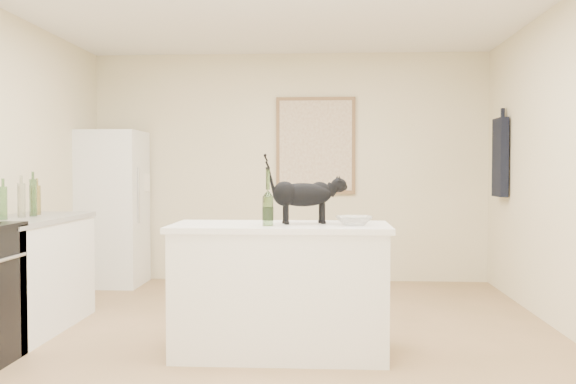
% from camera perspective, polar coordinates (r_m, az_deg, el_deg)
% --- Properties ---
extents(floor, '(5.50, 5.50, 0.00)m').
position_cam_1_polar(floor, '(4.79, -1.74, -13.45)').
color(floor, '#A9805A').
rests_on(floor, ground).
extents(wall_back, '(4.50, 0.00, 4.50)m').
position_cam_1_polar(wall_back, '(7.36, 0.13, 2.19)').
color(wall_back, beige).
rests_on(wall_back, ground).
extents(wall_front, '(4.50, 0.00, 4.50)m').
position_cam_1_polar(wall_front, '(1.89, -9.12, 2.72)').
color(wall_front, beige).
rests_on(wall_front, ground).
extents(island_base, '(1.44, 0.67, 0.86)m').
position_cam_1_polar(island_base, '(4.49, -0.68, -8.86)').
color(island_base, white).
rests_on(island_base, floor).
extents(island_top, '(1.50, 0.70, 0.04)m').
position_cam_1_polar(island_top, '(4.43, -0.68, -3.13)').
color(island_top, white).
rests_on(island_top, island_base).
extents(left_cabinets, '(0.60, 1.40, 0.86)m').
position_cam_1_polar(left_cabinets, '(5.50, -22.29, -6.99)').
color(left_cabinets, white).
rests_on(left_cabinets, floor).
extents(left_countertop, '(0.62, 1.44, 0.04)m').
position_cam_1_polar(left_countertop, '(5.45, -22.36, -2.31)').
color(left_countertop, gray).
rests_on(left_countertop, left_cabinets).
extents(fridge, '(0.68, 0.68, 1.70)m').
position_cam_1_polar(fridge, '(7.35, -15.42, -1.39)').
color(fridge, white).
rests_on(fridge, floor).
extents(artwork_frame, '(0.90, 0.03, 1.10)m').
position_cam_1_polar(artwork_frame, '(7.32, 2.47, 4.15)').
color(artwork_frame, brown).
rests_on(artwork_frame, wall_back).
extents(artwork_canvas, '(0.82, 0.00, 1.02)m').
position_cam_1_polar(artwork_canvas, '(7.30, 2.47, 4.15)').
color(artwork_canvas, beige).
rests_on(artwork_canvas, wall_back).
extents(hanging_garment, '(0.08, 0.34, 0.80)m').
position_cam_1_polar(hanging_garment, '(6.88, 18.34, 2.93)').
color(hanging_garment, black).
rests_on(hanging_garment, wall_right).
extents(black_cat, '(0.54, 0.28, 0.36)m').
position_cam_1_polar(black_cat, '(4.44, 1.32, -0.52)').
color(black_cat, black).
rests_on(black_cat, island_top).
extents(wine_bottle, '(0.08, 0.08, 0.34)m').
position_cam_1_polar(wine_bottle, '(4.28, -1.80, -0.73)').
color(wine_bottle, '#356327').
rests_on(wine_bottle, island_top).
extents(glass_bowl, '(0.26, 0.26, 0.06)m').
position_cam_1_polar(glass_bowl, '(4.35, 5.88, -2.55)').
color(glass_bowl, white).
rests_on(glass_bowl, island_top).
extents(fridge_paper, '(0.07, 0.14, 0.20)m').
position_cam_1_polar(fridge_paper, '(7.35, -12.58, 0.83)').
color(fridge_paper, silver).
rests_on(fridge_paper, fridge).
extents(counter_bottle_cluster, '(0.12, 0.58, 0.30)m').
position_cam_1_polar(counter_bottle_cluster, '(5.48, -22.40, -0.68)').
color(counter_bottle_cluster, brown).
rests_on(counter_bottle_cluster, left_countertop).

